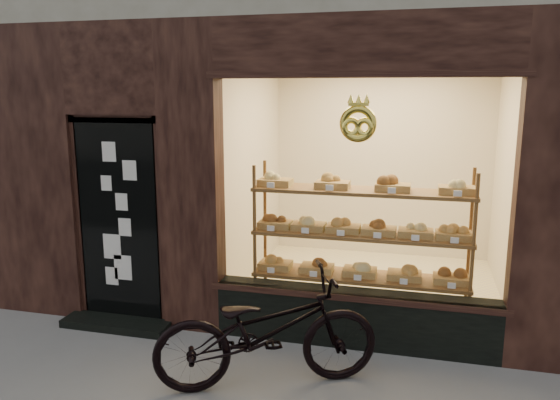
# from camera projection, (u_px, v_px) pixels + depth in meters

# --- Properties ---
(display_shelf) EXTENTS (2.20, 0.45, 1.70)m
(display_shelf) POSITION_uv_depth(u_px,v_px,m) (360.00, 247.00, 5.57)
(display_shelf) COLOR brown
(display_shelf) RESTS_ON ground
(bicycle) EXTENTS (1.98, 1.37, 0.98)m
(bicycle) POSITION_uv_depth(u_px,v_px,m) (267.00, 330.00, 4.51)
(bicycle) COLOR black
(bicycle) RESTS_ON ground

